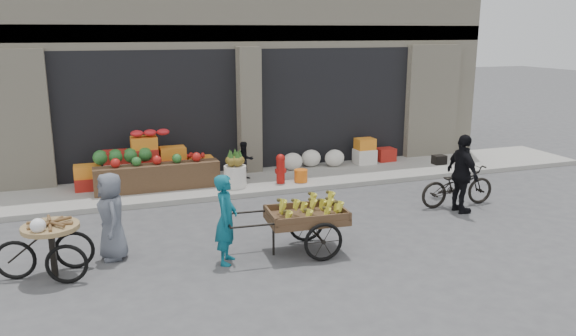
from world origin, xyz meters
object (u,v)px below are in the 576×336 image
object	(u,v)px
tricycle_cart	(51,242)
banana_cart	(304,214)
vendor_grey	(112,216)
fire_hydrant	(281,168)
cyclist	(462,174)
vendor_woman	(226,219)
pineapple_bin	(235,176)
bicycle	(457,185)
orange_bucket	(301,176)
seated_person	(245,161)

from	to	relation	value
tricycle_cart	banana_cart	bearing A→B (deg)	5.41
banana_cart	vendor_grey	bearing A→B (deg)	169.28
fire_hydrant	cyclist	size ratio (longest dim) A/B	0.43
vendor_woman	cyclist	xyz separation A→B (m)	(5.17, 0.92, 0.08)
vendor_woman	tricycle_cart	world-z (taller)	vendor_woman
vendor_woman	tricycle_cart	xyz separation A→B (m)	(-2.62, 0.35, -0.17)
pineapple_bin	bicycle	distance (m)	4.97
orange_bucket	fire_hydrant	bearing A→B (deg)	174.29
cyclist	seated_person	bearing A→B (deg)	46.56
bicycle	fire_hydrant	bearing A→B (deg)	52.01
seated_person	cyclist	size ratio (longest dim) A/B	0.57
orange_bucket	banana_cart	distance (m)	4.13
pineapple_bin	bicycle	size ratio (longest dim) A/B	0.30
vendor_woman	banana_cart	bearing A→B (deg)	-65.60
orange_bucket	banana_cart	size ratio (longest dim) A/B	0.14
pineapple_bin	seated_person	size ratio (longest dim) A/B	0.56
vendor_grey	cyclist	world-z (taller)	cyclist
bicycle	tricycle_cart	bearing A→B (deg)	98.70
pineapple_bin	vendor_grey	bearing A→B (deg)	-132.37
orange_bucket	cyclist	bearing A→B (deg)	-50.66
vendor_woman	seated_person	bearing A→B (deg)	5.44
vendor_woman	vendor_grey	world-z (taller)	vendor_woman
seated_person	bicycle	world-z (taller)	seated_person
vendor_woman	vendor_grey	distance (m)	1.90
banana_cart	vendor_woman	xyz separation A→B (m)	(-1.33, -0.00, 0.06)
pineapple_bin	cyclist	size ratio (longest dim) A/B	0.32
pineapple_bin	banana_cart	distance (m)	3.97
fire_hydrant	tricycle_cart	size ratio (longest dim) A/B	0.49
seated_person	vendor_grey	world-z (taller)	vendor_grey
pineapple_bin	orange_bucket	xyz separation A→B (m)	(1.60, -0.10, -0.10)
vendor_woman	cyclist	distance (m)	5.25
vendor_grey	tricycle_cart	bearing A→B (deg)	-70.11
vendor_woman	vendor_grey	bearing A→B (deg)	89.13
seated_person	vendor_grey	size ratio (longest dim) A/B	0.64
seated_person	banana_cart	world-z (taller)	seated_person
seated_person	vendor_woman	world-z (taller)	vendor_woman
pineapple_bin	vendor_grey	world-z (taller)	vendor_grey
seated_person	bicycle	bearing A→B (deg)	-50.38
tricycle_cart	bicycle	world-z (taller)	tricycle_cart
vendor_woman	tricycle_cart	size ratio (longest dim) A/B	1.01
tricycle_cart	vendor_woman	bearing A→B (deg)	2.82
cyclist	bicycle	bearing A→B (deg)	-24.76
banana_cart	bicycle	distance (m)	4.25
pineapple_bin	vendor_grey	size ratio (longest dim) A/B	0.36
vendor_woman	tricycle_cart	bearing A→B (deg)	106.65
orange_bucket	seated_person	size ratio (longest dim) A/B	0.34
pineapple_bin	orange_bucket	size ratio (longest dim) A/B	1.62
fire_hydrant	banana_cart	bearing A→B (deg)	-103.33
seated_person	pineapple_bin	bearing A→B (deg)	-133.69
pineapple_bin	bicycle	bearing A→B (deg)	-32.10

